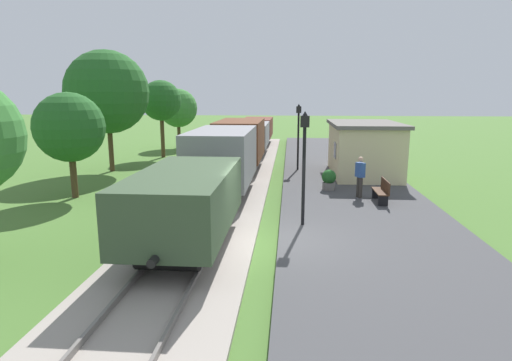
% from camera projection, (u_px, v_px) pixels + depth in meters
% --- Properties ---
extents(ground_plane, '(160.00, 160.00, 0.00)m').
position_uv_depth(ground_plane, '(271.00, 247.00, 12.61)').
color(ground_plane, '#47702D').
extents(platform_slab, '(6.00, 60.00, 0.25)m').
position_uv_depth(platform_slab, '(381.00, 246.00, 12.33)').
color(platform_slab, '#424244').
rests_on(platform_slab, ground).
extents(track_ballast, '(3.80, 60.00, 0.12)m').
position_uv_depth(track_ballast, '(192.00, 243.00, 12.79)').
color(track_ballast, '#9E9389').
rests_on(track_ballast, ground).
extents(rail_near, '(0.07, 60.00, 0.14)m').
position_uv_depth(rail_near, '(216.00, 239.00, 12.70)').
color(rail_near, slate).
rests_on(rail_near, track_ballast).
extents(rail_far, '(0.07, 60.00, 0.14)m').
position_uv_depth(rail_far, '(169.00, 238.00, 12.82)').
color(rail_far, slate).
rests_on(rail_far, track_ballast).
extents(freight_train, '(2.50, 32.60, 2.72)m').
position_uv_depth(freight_train, '(240.00, 146.00, 24.42)').
color(freight_train, '#384C33').
rests_on(freight_train, rail_near).
extents(station_hut, '(3.50, 5.80, 2.78)m').
position_uv_depth(station_hut, '(364.00, 148.00, 22.42)').
color(station_hut, beige).
rests_on(station_hut, platform_slab).
extents(bench_near_hut, '(0.42, 1.50, 0.91)m').
position_uv_depth(bench_near_hut, '(382.00, 191.00, 16.74)').
color(bench_near_hut, '#422819').
rests_on(bench_near_hut, platform_slab).
extents(bench_down_platform, '(0.42, 1.50, 0.91)m').
position_uv_depth(bench_down_platform, '(345.00, 152.00, 28.01)').
color(bench_down_platform, '#422819').
rests_on(bench_down_platform, platform_slab).
extents(person_waiting, '(0.39, 0.45, 1.71)m').
position_uv_depth(person_waiting, '(360.00, 175.00, 17.46)').
color(person_waiting, '#38332D').
rests_on(person_waiting, platform_slab).
extents(potted_planter, '(0.64, 0.64, 0.92)m').
position_uv_depth(potted_planter, '(329.00, 179.00, 18.95)').
color(potted_planter, slate).
rests_on(potted_planter, platform_slab).
extents(lamp_post_near, '(0.28, 0.28, 3.70)m').
position_uv_depth(lamp_post_near, '(304.00, 148.00, 13.44)').
color(lamp_post_near, black).
rests_on(lamp_post_near, platform_slab).
extents(lamp_post_far, '(0.28, 0.28, 3.70)m').
position_uv_depth(lamp_post_far, '(298.00, 125.00, 23.62)').
color(lamp_post_far, black).
rests_on(lamp_post_far, platform_slab).
extents(tree_trackside_mid, '(2.97, 2.97, 4.57)m').
position_uv_depth(tree_trackside_mid, '(69.00, 128.00, 18.04)').
color(tree_trackside_mid, '#4C3823').
rests_on(tree_trackside_mid, ground).
extents(tree_trackside_far, '(4.72, 4.72, 6.95)m').
position_uv_depth(tree_trackside_far, '(107.00, 92.00, 24.14)').
color(tree_trackside_far, '#4C3823').
rests_on(tree_trackside_far, ground).
extents(tree_field_left, '(2.83, 2.83, 5.46)m').
position_uv_depth(tree_field_left, '(161.00, 101.00, 29.80)').
color(tree_field_left, '#4C3823').
rests_on(tree_field_left, ground).
extents(tree_field_distant, '(3.20, 3.20, 4.93)m').
position_uv_depth(tree_field_distant, '(178.00, 108.00, 35.43)').
color(tree_field_distant, '#4C3823').
rests_on(tree_field_distant, ground).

